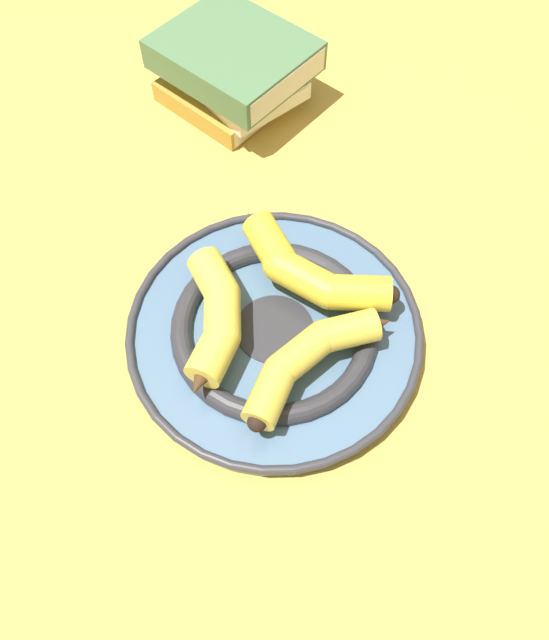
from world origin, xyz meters
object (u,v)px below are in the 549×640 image
at_px(decorative_bowl, 274,331).
at_px(book_stack, 232,70).
at_px(banana_b, 310,357).
at_px(banana_c, 216,318).
at_px(banana_a, 306,270).

distance_m(decorative_bowl, book_stack, 0.39).
bearing_deg(banana_b, book_stack, -119.45).
xyz_separation_m(decorative_bowl, banana_c, (0.06, -0.00, 0.04)).
relative_size(banana_c, book_stack, 0.72).
relative_size(decorative_bowl, book_stack, 1.31).
bearing_deg(banana_b, banana_a, -130.87).
distance_m(banana_a, banana_c, 0.11).
xyz_separation_m(decorative_bowl, banana_a, (-0.04, -0.05, 0.04)).
relative_size(decorative_bowl, banana_a, 1.99).
distance_m(banana_b, book_stack, 0.44).
bearing_deg(decorative_bowl, book_stack, -88.59).
height_order(decorative_bowl, banana_b, banana_b).
distance_m(banana_a, book_stack, 0.34).
bearing_deg(book_stack, banana_b, -32.97).
height_order(banana_b, banana_c, banana_c).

